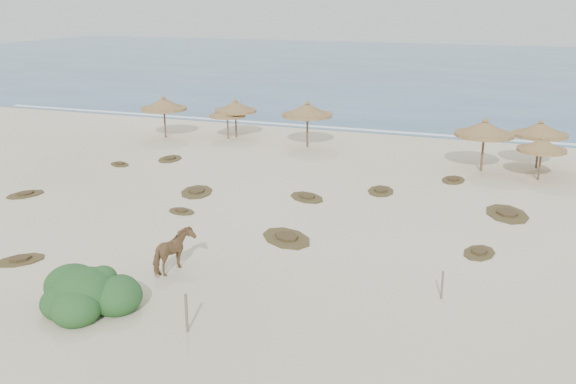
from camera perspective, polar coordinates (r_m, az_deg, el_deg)
name	(u,v)px	position (r m, az deg, el deg)	size (l,w,h in m)	color
ground	(238,253)	(25.83, -4.45, -5.42)	(160.00, 160.00, 0.00)	beige
ocean	(453,68)	(97.67, 14.47, 10.65)	(200.00, 100.00, 0.01)	#275177
foam_line	(380,131)	(49.69, 8.14, 5.38)	(70.00, 0.60, 0.01)	white
palapa_0	(164,105)	(47.34, -10.98, 7.64)	(4.30, 4.30, 3.11)	brown
palapa_1	(227,113)	(46.38, -5.41, 7.04)	(3.15, 3.15, 2.45)	brown
palapa_2	(236,107)	(46.76, -4.69, 7.53)	(3.25, 3.25, 2.85)	brown
palapa_3	(307,111)	(43.49, 1.74, 7.25)	(4.17, 4.17, 3.21)	brown
palapa_4	(485,129)	(38.89, 17.07, 5.35)	(4.55, 4.55, 3.21)	brown
palapa_5	(542,146)	(38.11, 21.65, 3.85)	(2.82, 2.82, 2.53)	brown
palapa_6	(540,130)	(40.71, 21.52, 5.15)	(3.90, 3.90, 2.98)	brown
horse	(173,252)	(24.14, -10.15, -5.26)	(0.86, 1.88, 1.59)	#8B613F
fence_post_near	(187,313)	(20.02, -9.01, -10.57)	(0.09, 0.09, 1.26)	#6D6351
fence_post_far	(442,285)	(22.44, 13.54, -8.05)	(0.07, 0.07, 1.01)	#6D6351
bush	(87,294)	(22.19, -17.46, -8.62)	(3.60, 3.17, 1.61)	#2B5B27
scrub_0	(25,194)	(35.81, -22.31, -0.18)	(1.98, 2.32, 0.16)	#4E4422
scrub_1	(197,192)	(33.90, -8.12, 0.04)	(2.36, 2.90, 0.16)	#4E4422
scrub_2	(181,211)	(30.94, -9.45, -1.68)	(1.65, 1.31, 0.16)	#4E4422
scrub_3	(307,197)	(32.65, 1.69, -0.46)	(2.61, 2.51, 0.16)	#4E4422
scrub_4	(479,252)	(26.78, 16.63, -5.17)	(1.51, 2.01, 0.16)	#4E4422
scrub_5	(507,214)	(31.88, 18.88, -1.82)	(2.66, 3.34, 0.16)	#4E4422
scrub_6	(170,159)	(41.13, -10.45, 2.93)	(1.68, 2.29, 0.16)	#4E4422
scrub_7	(381,191)	(34.05, 8.24, 0.11)	(1.66, 2.28, 0.16)	#4E4422
scrub_8	(120,164)	(40.46, -14.74, 2.42)	(1.78, 1.60, 0.16)	#4E4422
scrub_9	(286,238)	(27.20, -0.14, -4.08)	(3.26, 3.21, 0.16)	#4E4422
scrub_10	(453,180)	(36.91, 14.47, 1.06)	(1.38, 2.00, 0.16)	#4E4422
scrub_11	(20,260)	(27.06, -22.69, -5.57)	(2.11, 2.20, 0.16)	#4E4422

